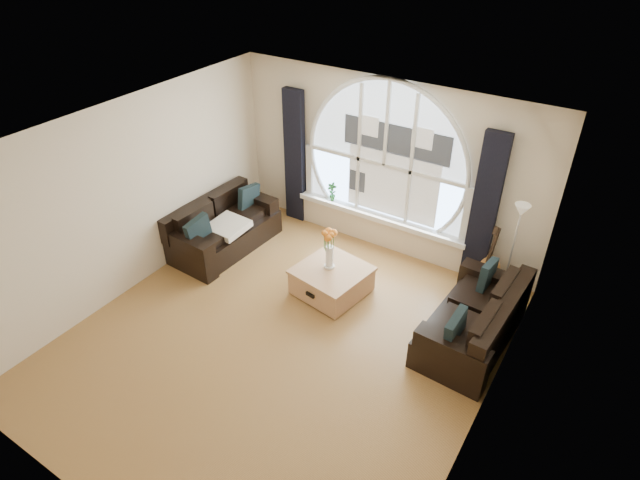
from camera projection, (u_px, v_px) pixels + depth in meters
The scene contains 21 objects.
ground at pixel (283, 340), 6.84m from camera, with size 5.00×5.50×0.01m, color brown.
ceiling at pixel (272, 146), 5.34m from camera, with size 5.00×5.50×0.01m, color silver.
wall_back at pixel (386, 167), 8.01m from camera, with size 5.00×0.01×2.70m, color beige.
wall_front at pixel (70, 425), 4.16m from camera, with size 5.00×0.01×2.70m, color beige.
wall_left at pixel (130, 198), 7.21m from camera, with size 0.01×5.50×2.70m, color beige.
wall_right at pixel (493, 338), 4.97m from camera, with size 0.01×5.50×2.70m, color beige.
attic_slope at pixel (479, 240), 4.55m from camera, with size 0.92×5.50×0.72m, color silver.
arched_window at pixel (386, 150), 7.84m from camera, with size 2.60×0.06×2.15m, color silver.
window_sill at pixel (379, 217), 8.41m from camera, with size 2.90×0.22×0.08m, color white.
window_frame at pixel (385, 151), 7.82m from camera, with size 2.76×0.08×2.15m, color white.
neighbor_house at pixel (394, 161), 7.83m from camera, with size 1.70×0.02×1.50m, color silver.
curtain_left at pixel (295, 157), 8.76m from camera, with size 0.35×0.12×2.30m, color black.
curtain_right at pixel (484, 210), 7.33m from camera, with size 0.35×0.12×2.30m, color black.
sofa_left at pixel (224, 226), 8.40m from camera, with size 0.89×1.79×0.80m, color black.
sofa_right at pixel (473, 317), 6.62m from camera, with size 0.88×1.77×0.79m, color black.
coffee_chest at pixel (332, 280), 7.52m from camera, with size 0.92×0.92×0.45m, color #B47E53.
throw_blanket at pixel (228, 226), 8.19m from camera, with size 0.55×0.55×0.10m, color silver.
vase_flowers at pixel (330, 244), 7.25m from camera, with size 0.24×0.24×0.70m, color white.
floor_lamp at pixel (510, 257), 6.99m from camera, with size 0.24×0.24×1.60m, color #B2B2B2.
guitar at pixel (492, 255), 7.50m from camera, with size 0.36×0.24×1.06m, color #905A24.
potted_plant at pixel (332, 192), 8.70m from camera, with size 0.16×0.11×0.31m, color #1E6023.
Camera 1 is at (3.08, -3.93, 4.87)m, focal length 29.71 mm.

